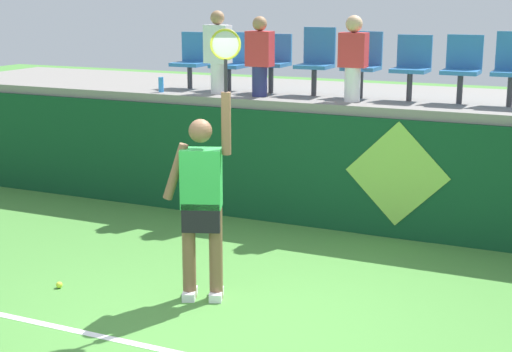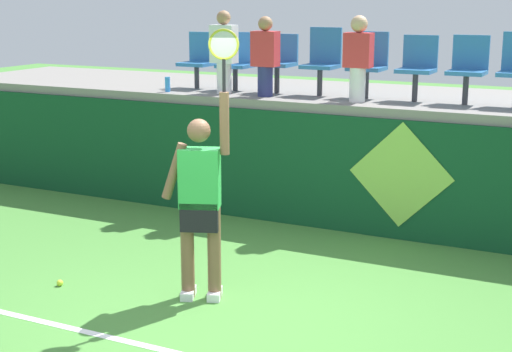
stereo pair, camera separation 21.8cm
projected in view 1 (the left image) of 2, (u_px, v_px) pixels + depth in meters
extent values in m
plane|color=#478438|center=(229.00, 320.00, 7.03)|extent=(40.00, 40.00, 0.00)
cube|color=#0F4223|center=(341.00, 172.00, 9.61)|extent=(13.48, 0.20, 1.45)
cube|color=gray|center=(371.00, 98.00, 10.50)|extent=(13.48, 2.51, 0.12)
cube|color=white|center=(190.00, 294.00, 7.54)|extent=(0.21, 0.29, 0.08)
cube|color=white|center=(216.00, 294.00, 7.52)|extent=(0.21, 0.29, 0.08)
cylinder|color=brown|center=(189.00, 253.00, 7.44)|extent=(0.13, 0.13, 0.91)
cylinder|color=brown|center=(216.00, 254.00, 7.42)|extent=(0.13, 0.13, 0.91)
cube|color=black|center=(202.00, 216.00, 7.35)|extent=(0.42, 0.34, 0.28)
cube|color=green|center=(201.00, 178.00, 7.26)|extent=(0.43, 0.34, 0.57)
sphere|color=brown|center=(200.00, 131.00, 7.16)|extent=(0.22, 0.22, 0.22)
cylinder|color=brown|center=(176.00, 172.00, 7.26)|extent=(0.27, 0.18, 0.55)
cylinder|color=brown|center=(226.00, 124.00, 7.13)|extent=(0.09, 0.09, 0.58)
cylinder|color=black|center=(226.00, 76.00, 7.03)|extent=(0.03, 0.03, 0.30)
torus|color=gold|center=(225.00, 44.00, 6.97)|extent=(0.27, 0.12, 0.28)
ellipsoid|color=silver|center=(225.00, 44.00, 6.97)|extent=(0.23, 0.10, 0.24)
sphere|color=#D1E533|center=(59.00, 285.00, 7.78)|extent=(0.07, 0.07, 0.07)
cylinder|color=#338CE5|center=(161.00, 85.00, 10.62)|extent=(0.07, 0.07, 0.21)
cylinder|color=#38383D|center=(190.00, 77.00, 11.01)|extent=(0.07, 0.07, 0.32)
cube|color=#2D70B2|center=(190.00, 64.00, 10.96)|extent=(0.44, 0.42, 0.05)
cube|color=#2D70B2|center=(196.00, 47.00, 11.08)|extent=(0.44, 0.04, 0.42)
cylinder|color=#38383D|center=(229.00, 79.00, 10.75)|extent=(0.07, 0.07, 0.32)
cube|color=#2D70B2|center=(229.00, 66.00, 10.71)|extent=(0.44, 0.42, 0.05)
cube|color=#2D70B2|center=(235.00, 48.00, 10.82)|extent=(0.44, 0.04, 0.43)
cylinder|color=#38383D|center=(271.00, 80.00, 10.49)|extent=(0.07, 0.07, 0.36)
cube|color=#2D70B2|center=(271.00, 64.00, 10.44)|extent=(0.44, 0.42, 0.05)
cube|color=#2D70B2|center=(277.00, 48.00, 10.56)|extent=(0.44, 0.04, 0.37)
cylinder|color=#38383D|center=(314.00, 82.00, 10.24)|extent=(0.07, 0.07, 0.36)
cube|color=#2D70B2|center=(314.00, 66.00, 10.19)|extent=(0.44, 0.42, 0.05)
cube|color=#2D70B2|center=(320.00, 45.00, 10.30)|extent=(0.44, 0.04, 0.48)
cylinder|color=#38383D|center=(360.00, 84.00, 9.98)|extent=(0.07, 0.07, 0.36)
cube|color=#2D70B2|center=(361.00, 68.00, 9.93)|extent=(0.44, 0.42, 0.05)
cube|color=#2D70B2|center=(366.00, 48.00, 10.04)|extent=(0.44, 0.04, 0.43)
cylinder|color=#38383D|center=(409.00, 87.00, 9.72)|extent=(0.07, 0.07, 0.36)
cube|color=#2D70B2|center=(410.00, 70.00, 9.67)|extent=(0.44, 0.42, 0.05)
cube|color=#2D70B2|center=(415.00, 51.00, 9.79)|extent=(0.44, 0.04, 0.40)
cylinder|color=#38383D|center=(460.00, 89.00, 9.46)|extent=(0.07, 0.07, 0.36)
cube|color=#2D70B2|center=(461.00, 72.00, 9.42)|extent=(0.44, 0.42, 0.05)
cube|color=#2D70B2|center=(465.00, 52.00, 9.53)|extent=(0.44, 0.04, 0.42)
cylinder|color=#38383D|center=(510.00, 91.00, 9.22)|extent=(0.07, 0.07, 0.37)
cube|color=#2D70B2|center=(511.00, 73.00, 9.17)|extent=(0.44, 0.42, 0.05)
cylinder|color=navy|center=(260.00, 81.00, 10.16)|extent=(0.20, 0.20, 0.39)
cube|color=red|center=(260.00, 49.00, 10.06)|extent=(0.34, 0.20, 0.45)
sphere|color=#A87A56|center=(260.00, 24.00, 9.99)|extent=(0.19, 0.19, 0.19)
cylinder|color=white|center=(352.00, 84.00, 9.67)|extent=(0.20, 0.20, 0.43)
cube|color=red|center=(353.00, 50.00, 9.57)|extent=(0.34, 0.20, 0.42)
sphere|color=#DBAD84|center=(354.00, 24.00, 9.50)|extent=(0.21, 0.21, 0.21)
cylinder|color=white|center=(218.00, 78.00, 10.46)|extent=(0.20, 0.20, 0.41)
cube|color=white|center=(218.00, 44.00, 10.35)|extent=(0.34, 0.20, 0.50)
sphere|color=#A87A56|center=(217.00, 18.00, 10.27)|extent=(0.19, 0.19, 0.19)
cube|color=#0F4223|center=(394.00, 238.00, 9.38)|extent=(0.90, 0.01, 0.00)
plane|color=#8CC64C|center=(397.00, 174.00, 9.20)|extent=(1.27, 0.00, 1.27)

